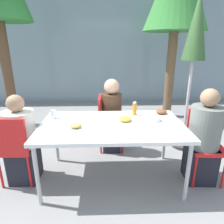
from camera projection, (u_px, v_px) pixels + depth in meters
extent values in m
plane|color=gray|center=(112.00, 177.00, 2.60)|extent=(24.00, 24.00, 0.00)
cube|color=gray|center=(107.00, 50.00, 5.73)|extent=(10.00, 0.20, 3.00)
cube|color=white|center=(112.00, 126.00, 2.37)|extent=(1.70, 0.98, 0.04)
cylinder|color=#B7B7B7|center=(37.00, 176.00, 2.06)|extent=(0.04, 0.04, 0.71)
cylinder|color=#B7B7B7|center=(188.00, 173.00, 2.11)|extent=(0.04, 0.04, 0.71)
cylinder|color=#B7B7B7|center=(56.00, 139.00, 2.87)|extent=(0.04, 0.04, 0.71)
cylinder|color=#B7B7B7|center=(165.00, 137.00, 2.92)|extent=(0.04, 0.04, 0.71)
cube|color=red|center=(18.00, 148.00, 2.44)|extent=(0.41, 0.41, 0.04)
cube|color=red|center=(8.00, 137.00, 2.19)|extent=(0.40, 0.04, 0.42)
cylinder|color=red|center=(13.00, 157.00, 2.67)|extent=(0.03, 0.03, 0.43)
cylinder|color=red|center=(39.00, 157.00, 2.68)|extent=(0.03, 0.03, 0.43)
cylinder|color=red|center=(0.00, 173.00, 2.35)|extent=(0.03, 0.03, 0.43)
cylinder|color=red|center=(30.00, 172.00, 2.35)|extent=(0.03, 0.03, 0.43)
cube|color=black|center=(25.00, 163.00, 2.51)|extent=(0.33, 0.33, 0.47)
cylinder|color=beige|center=(19.00, 129.00, 2.36)|extent=(0.36, 0.36, 0.44)
sphere|color=#9E7556|center=(15.00, 103.00, 2.26)|extent=(0.20, 0.20, 0.20)
cube|color=red|center=(206.00, 148.00, 2.43)|extent=(0.42, 0.42, 0.04)
cube|color=red|center=(203.00, 125.00, 2.53)|extent=(0.40, 0.06, 0.42)
cylinder|color=red|center=(224.00, 173.00, 2.34)|extent=(0.03, 0.03, 0.43)
cylinder|color=red|center=(195.00, 172.00, 2.35)|extent=(0.03, 0.03, 0.43)
cylinder|color=red|center=(211.00, 157.00, 2.67)|extent=(0.03, 0.03, 0.43)
cylinder|color=red|center=(185.00, 157.00, 2.67)|extent=(0.03, 0.03, 0.43)
cube|color=black|center=(200.00, 163.00, 2.50)|extent=(0.35, 0.35, 0.47)
cylinder|color=slate|center=(205.00, 127.00, 2.35)|extent=(0.37, 0.37, 0.50)
sphere|color=#9E7556|center=(210.00, 98.00, 2.23)|extent=(0.21, 0.21, 0.21)
cube|color=red|center=(112.00, 123.00, 3.21)|extent=(0.41, 0.41, 0.04)
cube|color=red|center=(100.00, 109.00, 3.14)|extent=(0.05, 0.40, 0.42)
cylinder|color=red|center=(121.00, 132.00, 3.45)|extent=(0.03, 0.03, 0.43)
cylinder|color=red|center=(123.00, 141.00, 3.12)|extent=(0.03, 0.03, 0.43)
cylinder|color=red|center=(102.00, 132.00, 3.44)|extent=(0.03, 0.03, 0.43)
cylinder|color=red|center=(101.00, 141.00, 3.12)|extent=(0.03, 0.03, 0.43)
cube|color=black|center=(112.00, 136.00, 3.23)|extent=(0.28, 0.28, 0.47)
cylinder|color=#472D1E|center=(112.00, 109.00, 3.08)|extent=(0.31, 0.31, 0.47)
sphere|color=tan|center=(112.00, 87.00, 2.97)|extent=(0.23, 0.23, 0.23)
cylinder|color=#333333|center=(182.00, 145.00, 3.41)|extent=(0.36, 0.36, 0.05)
cylinder|color=#BCBCBC|center=(191.00, 76.00, 3.04)|extent=(0.04, 0.04, 2.39)
cone|color=#2D5128|center=(197.00, 25.00, 2.81)|extent=(0.35, 0.35, 0.96)
cylinder|color=white|center=(161.00, 114.00, 2.68)|extent=(0.26, 0.26, 0.01)
ellipsoid|color=brown|center=(161.00, 112.00, 2.67)|extent=(0.14, 0.14, 0.06)
cylinder|color=white|center=(125.00, 122.00, 2.42)|extent=(0.26, 0.26, 0.01)
ellipsoid|color=gold|center=(125.00, 119.00, 2.41)|extent=(0.15, 0.15, 0.06)
cylinder|color=white|center=(76.00, 128.00, 2.23)|extent=(0.23, 0.23, 0.01)
ellipsoid|color=tan|center=(76.00, 126.00, 2.22)|extent=(0.13, 0.13, 0.05)
cylinder|color=#B7751E|center=(135.00, 109.00, 2.65)|extent=(0.06, 0.06, 0.16)
cylinder|color=white|center=(135.00, 103.00, 2.62)|extent=(0.04, 0.04, 0.02)
cylinder|color=silver|center=(53.00, 114.00, 2.53)|extent=(0.07, 0.07, 0.11)
cylinder|color=white|center=(154.00, 119.00, 2.45)|extent=(0.15, 0.15, 0.06)
cylinder|color=brown|center=(170.00, 76.00, 4.56)|extent=(0.20, 0.20, 1.92)
cylinder|color=brown|center=(8.00, 77.00, 4.05)|extent=(0.20, 0.20, 2.07)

